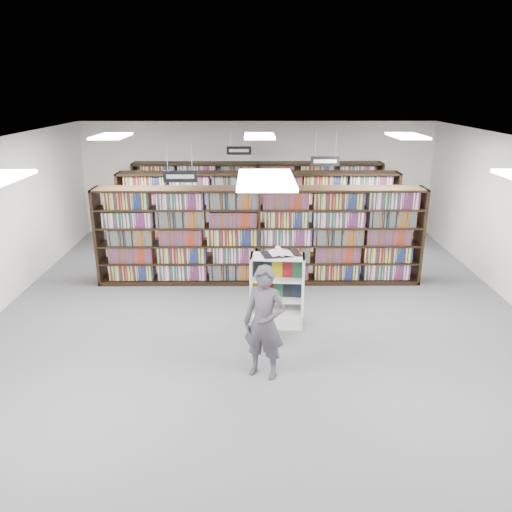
{
  "coord_description": "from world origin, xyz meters",
  "views": [
    {
      "loc": [
        -0.14,
        -8.34,
        4.11
      ],
      "look_at": [
        -0.08,
        0.5,
        1.1
      ],
      "focal_mm": 35.0,
      "sensor_mm": 36.0,
      "label": 1
    }
  ],
  "objects_px": {
    "endcap_display": "(277,300)",
    "shopper": "(264,323)",
    "open_book": "(281,253)",
    "bookshelf_row_near": "(259,236)"
  },
  "relations": [
    {
      "from": "bookshelf_row_near",
      "to": "open_book",
      "type": "height_order",
      "value": "bookshelf_row_near"
    },
    {
      "from": "endcap_display",
      "to": "shopper",
      "type": "xyz_separation_m",
      "value": [
        -0.27,
        -1.71,
        0.4
      ]
    },
    {
      "from": "bookshelf_row_near",
      "to": "shopper",
      "type": "height_order",
      "value": "bookshelf_row_near"
    },
    {
      "from": "bookshelf_row_near",
      "to": "shopper",
      "type": "xyz_separation_m",
      "value": [
        0.02,
        -3.81,
        -0.19
      ]
    },
    {
      "from": "shopper",
      "to": "open_book",
      "type": "bearing_deg",
      "value": 100.65
    },
    {
      "from": "bookshelf_row_near",
      "to": "endcap_display",
      "type": "xyz_separation_m",
      "value": [
        0.29,
        -2.1,
        -0.59
      ]
    },
    {
      "from": "bookshelf_row_near",
      "to": "endcap_display",
      "type": "bearing_deg",
      "value": -82.1
    },
    {
      "from": "endcap_display",
      "to": "bookshelf_row_near",
      "type": "bearing_deg",
      "value": 102.09
    },
    {
      "from": "open_book",
      "to": "shopper",
      "type": "xyz_separation_m",
      "value": [
        -0.32,
        -1.74,
        -0.49
      ]
    },
    {
      "from": "endcap_display",
      "to": "shopper",
      "type": "distance_m",
      "value": 1.78
    }
  ]
}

